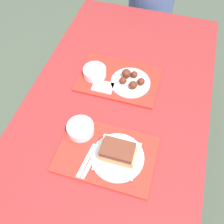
# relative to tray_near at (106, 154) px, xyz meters

# --- Properties ---
(ground_plane) EXTENTS (12.00, 12.00, 0.00)m
(ground_plane) POSITION_rel_tray_near_xyz_m (-0.04, 0.20, -0.76)
(ground_plane) COLOR #424C3D
(picnic_table) EXTENTS (0.95, 1.89, 0.75)m
(picnic_table) POSITION_rel_tray_near_xyz_m (-0.04, 0.20, -0.09)
(picnic_table) COLOR maroon
(picnic_table) RESTS_ON ground_plane
(picnic_bench_far) EXTENTS (0.90, 0.28, 0.46)m
(picnic_bench_far) POSITION_rel_tray_near_xyz_m (-0.04, 1.37, -0.37)
(picnic_bench_far) COLOR maroon
(picnic_bench_far) RESTS_ON ground_plane
(tray_near) EXTENTS (0.44, 0.30, 0.01)m
(tray_near) POSITION_rel_tray_near_xyz_m (0.00, 0.00, 0.00)
(tray_near) COLOR red
(tray_near) RESTS_ON picnic_table
(tray_far) EXTENTS (0.44, 0.30, 0.01)m
(tray_far) POSITION_rel_tray_near_xyz_m (-0.07, 0.45, 0.00)
(tray_far) COLOR red
(tray_far) RESTS_ON picnic_table
(bowl_coleslaw_near) EXTENTS (0.13, 0.13, 0.05)m
(bowl_coleslaw_near) POSITION_rel_tray_near_xyz_m (-0.15, 0.08, 0.03)
(bowl_coleslaw_near) COLOR silver
(bowl_coleslaw_near) RESTS_ON tray_near
(brisket_sandwich_plate) EXTENTS (0.24, 0.24, 0.09)m
(brisket_sandwich_plate) POSITION_rel_tray_near_xyz_m (0.05, -0.00, 0.04)
(brisket_sandwich_plate) COLOR white
(brisket_sandwich_plate) RESTS_ON tray_near
(plastic_fork_near) EXTENTS (0.04, 0.17, 0.00)m
(plastic_fork_near) POSITION_rel_tray_near_xyz_m (-0.07, -0.06, 0.01)
(plastic_fork_near) COLOR white
(plastic_fork_near) RESTS_ON tray_near
(plastic_knife_near) EXTENTS (0.04, 0.17, 0.00)m
(plastic_knife_near) POSITION_rel_tray_near_xyz_m (-0.05, -0.06, 0.01)
(plastic_knife_near) COLOR white
(plastic_knife_near) RESTS_ON tray_near
(bowl_coleslaw_far) EXTENTS (0.13, 0.13, 0.05)m
(bowl_coleslaw_far) POSITION_rel_tray_near_xyz_m (-0.20, 0.44, 0.03)
(bowl_coleslaw_far) COLOR silver
(bowl_coleslaw_far) RESTS_ON tray_far
(wings_plate_far) EXTENTS (0.21, 0.21, 0.06)m
(wings_plate_far) POSITION_rel_tray_near_xyz_m (0.00, 0.44, 0.02)
(wings_plate_far) COLOR white
(wings_plate_far) RESTS_ON tray_far
(napkin_far) EXTENTS (0.11, 0.08, 0.01)m
(napkin_far) POSITION_rel_tray_near_xyz_m (-0.13, 0.37, 0.01)
(napkin_far) COLOR white
(napkin_far) RESTS_ON tray_far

